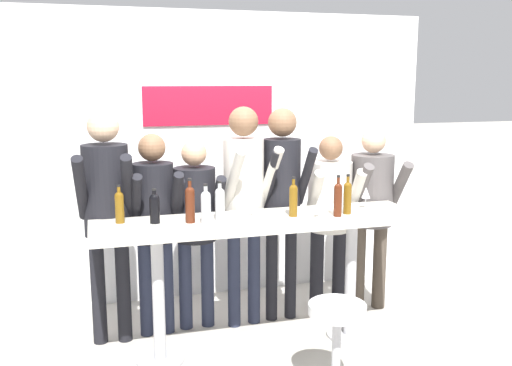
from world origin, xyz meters
name	(u,v)px	position (x,y,z in m)	size (l,w,h in m)	color
ground_plane	(259,348)	(0.00, 0.00, 0.00)	(40.00, 40.00, 0.00)	#B2ADA3
back_wall	(221,156)	(0.00, 1.30, 1.35)	(4.08, 0.12, 2.70)	white
tasting_table	(259,239)	(0.00, 0.00, 0.89)	(2.48, 0.57, 1.05)	silver
bar_stool	(337,334)	(0.31, -0.76, 0.42)	(0.40, 0.40, 0.63)	#B2B2B7
person_far_left	(107,201)	(-1.09, 0.43, 1.16)	(0.45, 0.58, 1.85)	black
person_left	(154,212)	(-0.73, 0.48, 1.04)	(0.40, 0.51, 1.66)	#23283D
person_center_left	(195,214)	(-0.39, 0.52, 0.99)	(0.41, 0.50, 1.59)	#23283D
person_center	(244,190)	(0.01, 0.46, 1.17)	(0.44, 0.59, 1.86)	#23283D
person_center_right	(282,188)	(0.35, 0.48, 1.17)	(0.38, 0.53, 1.84)	black
person_right	(330,206)	(0.80, 0.51, 0.98)	(0.49, 0.56, 1.59)	black
person_far_right	(372,200)	(1.19, 0.48, 1.02)	(0.46, 0.54, 1.65)	#473D33
wine_bottle_0	(155,207)	(-0.77, 0.05, 1.17)	(0.07, 0.07, 0.25)	black
wine_bottle_1	(220,202)	(-0.30, 0.01, 1.18)	(0.07, 0.07, 0.29)	#B7BCC1
wine_bottle_2	(119,206)	(-1.01, 0.13, 1.18)	(0.07, 0.07, 0.28)	brown
wine_bottle_3	(293,199)	(0.26, -0.03, 1.19)	(0.06, 0.06, 0.30)	brown
wine_bottle_4	(348,196)	(0.69, -0.07, 1.19)	(0.06, 0.06, 0.31)	brown
wine_bottle_5	(206,206)	(-0.42, -0.08, 1.19)	(0.07, 0.07, 0.29)	#B7BCC1
wine_bottle_6	(190,203)	(-0.52, 0.00, 1.20)	(0.07, 0.07, 0.33)	#4C1E0F
wine_bottle_7	(338,198)	(0.58, -0.12, 1.19)	(0.06, 0.06, 0.32)	#4C1E0F
wine_glass_0	(253,201)	(-0.04, 0.03, 1.18)	(0.07, 0.07, 0.18)	silver
wine_glass_1	(366,193)	(0.91, 0.05, 1.18)	(0.07, 0.07, 0.18)	silver
wine_glass_2	(320,202)	(0.43, -0.14, 1.18)	(0.07, 0.07, 0.18)	silver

